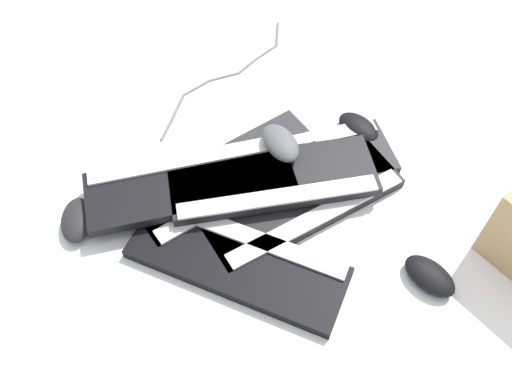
{
  "coord_description": "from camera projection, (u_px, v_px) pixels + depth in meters",
  "views": [
    {
      "loc": [
        0.61,
        0.24,
        1.03
      ],
      "look_at": [
        -0.01,
        -0.08,
        0.03
      ],
      "focal_mm": 40.0,
      "sensor_mm": 36.0,
      "label": 1
    }
  ],
  "objects": [
    {
      "name": "mouse_0",
      "position": [
        281.0,
        143.0,
        1.23
      ],
      "size": [
        0.12,
        0.13,
        0.04
      ],
      "primitive_type": "ellipsoid",
      "rotation": [
        0.0,
        0.0,
        0.96
      ],
      "color": "#4C4C51",
      "rests_on": "keyboard_4"
    },
    {
      "name": "keyboard_1",
      "position": [
        302.0,
        202.0,
        1.22
      ],
      "size": [
        0.45,
        0.36,
        0.03
      ],
      "color": "black",
      "rests_on": "ground"
    },
    {
      "name": "keyboard_3",
      "position": [
        230.0,
        177.0,
        1.26
      ],
      "size": [
        0.46,
        0.34,
        0.03
      ],
      "color": "#232326",
      "rests_on": "ground"
    },
    {
      "name": "keyboard_0",
      "position": [
        238.0,
        261.0,
        1.14
      ],
      "size": [
        0.18,
        0.45,
        0.03
      ],
      "color": "black",
      "rests_on": "ground"
    },
    {
      "name": "mouse_3",
      "position": [
        430.0,
        276.0,
        1.11
      ],
      "size": [
        0.1,
        0.13,
        0.04
      ],
      "primitive_type": "ellipsoid",
      "rotation": [
        0.0,
        0.0,
        4.39
      ],
      "color": "black",
      "rests_on": "ground"
    },
    {
      "name": "mouse_1",
      "position": [
        77.0,
        220.0,
        1.19
      ],
      "size": [
        0.13,
        0.12,
        0.04
      ],
      "primitive_type": "ellipsoid",
      "rotation": [
        0.0,
        0.0,
        3.71
      ],
      "color": "black",
      "rests_on": "ground"
    },
    {
      "name": "keyboard_2",
      "position": [
        296.0,
        165.0,
        1.28
      ],
      "size": [
        0.41,
        0.42,
        0.03
      ],
      "color": "#232326",
      "rests_on": "ground"
    },
    {
      "name": "keyboard_4",
      "position": [
        273.0,
        180.0,
        1.21
      ],
      "size": [
        0.39,
        0.44,
        0.03
      ],
      "color": "black",
      "rests_on": "keyboard_2"
    },
    {
      "name": "ground_plane",
      "position": [
        288.0,
        217.0,
        1.21
      ],
      "size": [
        3.2,
        3.2,
        0.0
      ],
      "primitive_type": "plane",
      "color": "white"
    },
    {
      "name": "mouse_2",
      "position": [
        359.0,
        128.0,
        1.33
      ],
      "size": [
        0.1,
        0.13,
        0.04
      ],
      "primitive_type": "ellipsoid",
      "rotation": [
        0.0,
        0.0,
        4.36
      ],
      "color": "black",
      "rests_on": "ground"
    },
    {
      "name": "cable_0",
      "position": [
        225.0,
        76.0,
        1.45
      ],
      "size": [
        0.51,
        0.13,
        0.01
      ],
      "color": "#59595B",
      "rests_on": "ground"
    },
    {
      "name": "keyboard_5",
      "position": [
        190.0,
        183.0,
        1.21
      ],
      "size": [
        0.4,
        0.43,
        0.03
      ],
      "color": "black",
      "rests_on": "keyboard_3"
    }
  ]
}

